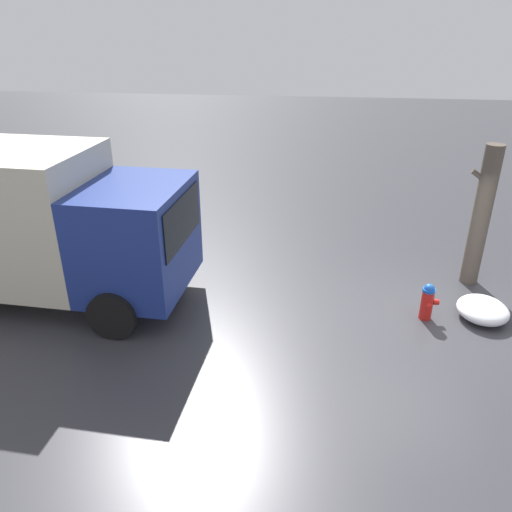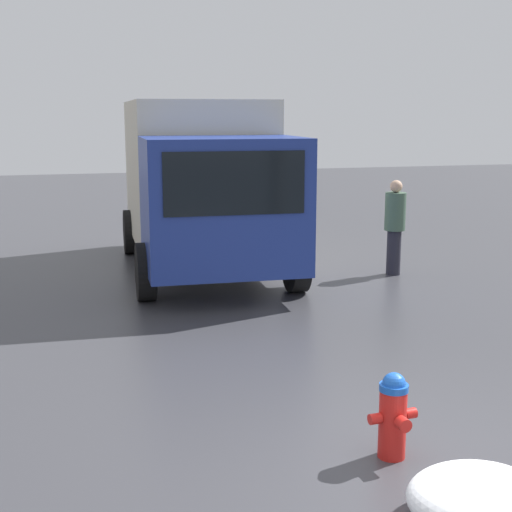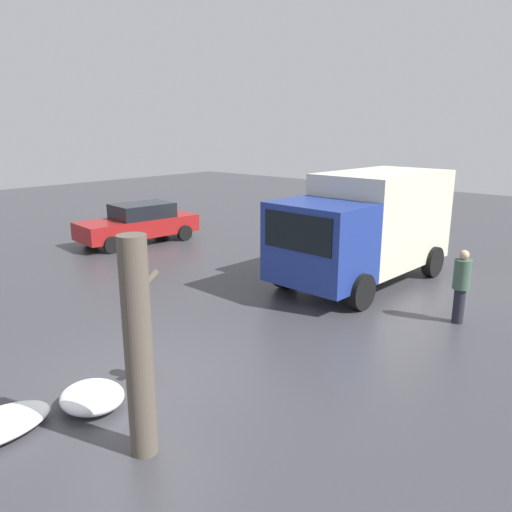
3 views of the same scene
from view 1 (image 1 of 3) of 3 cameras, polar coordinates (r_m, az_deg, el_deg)
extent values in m
plane|color=#38383D|center=(10.26, 18.68, -6.73)|extent=(60.00, 60.00, 0.00)
cylinder|color=red|center=(10.11, 18.92, -5.31)|extent=(0.23, 0.23, 0.59)
cylinder|color=blue|center=(9.96, 19.18, -3.71)|extent=(0.24, 0.24, 0.06)
sphere|color=blue|center=(9.94, 19.20, -3.57)|extent=(0.20, 0.20, 0.20)
cylinder|color=red|center=(10.12, 19.88, -4.97)|extent=(0.11, 0.12, 0.11)
cylinder|color=red|center=(10.22, 18.76, -4.50)|extent=(0.10, 0.11, 0.09)
cylinder|color=red|center=(9.94, 19.19, -5.45)|extent=(0.10, 0.11, 0.09)
cylinder|color=brown|center=(11.38, 24.32, 4.08)|extent=(0.37, 0.37, 3.03)
cylinder|color=brown|center=(11.08, 24.28, 8.22)|extent=(0.42, 0.10, 0.34)
cube|color=navy|center=(9.81, -13.37, 2.17)|extent=(1.94, 2.49, 2.04)
cube|color=black|center=(9.34, -8.39, 4.11)|extent=(0.13, 2.02, 0.90)
cylinder|color=black|center=(11.26, -10.98, -0.15)|extent=(0.91, 0.32, 0.90)
cylinder|color=black|center=(9.34, -16.04, -6.48)|extent=(0.91, 0.32, 0.90)
cylinder|color=black|center=(13.09, -27.00, 1.14)|extent=(0.91, 0.32, 0.90)
cylinder|color=#23232D|center=(13.31, -11.22, 3.69)|extent=(0.25, 0.25, 0.80)
cylinder|color=#3F5947|center=(13.06, -11.49, 6.69)|extent=(0.37, 0.37, 0.67)
sphere|color=tan|center=(12.92, -11.66, 8.55)|extent=(0.22, 0.22, 0.22)
ellipsoid|color=white|center=(10.57, 24.49, -5.61)|extent=(0.95, 1.05, 0.37)
camera|label=2|loc=(9.65, 55.18, -0.18)|focal=50.00mm
camera|label=3|loc=(16.75, 33.34, 18.44)|focal=35.00mm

